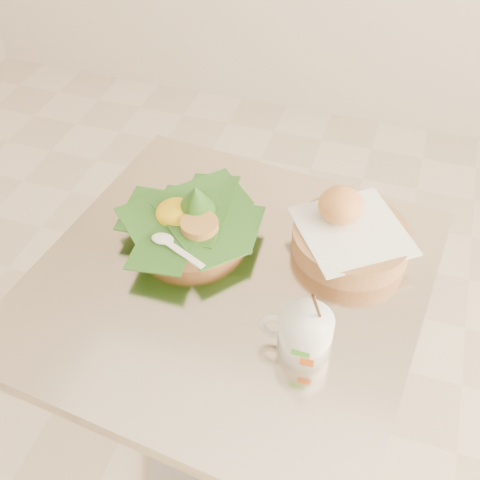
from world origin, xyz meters
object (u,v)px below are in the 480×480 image
(cafe_table, at_px, (230,348))
(coffee_mug, at_px, (304,333))
(rice_basket, at_px, (191,219))
(bread_basket, at_px, (349,233))

(cafe_table, bearing_deg, coffee_mug, -33.93)
(rice_basket, xyz_separation_m, bread_basket, (0.30, 0.06, -0.00))
(cafe_table, xyz_separation_m, coffee_mug, (0.17, -0.11, 0.26))
(cafe_table, distance_m, coffee_mug, 0.33)
(bread_basket, relative_size, coffee_mug, 1.75)
(cafe_table, height_order, bread_basket, bread_basket)
(rice_basket, distance_m, bread_basket, 0.31)
(bread_basket, bearing_deg, coffee_mug, -95.78)
(cafe_table, bearing_deg, rice_basket, 140.15)
(rice_basket, bearing_deg, bread_basket, 10.78)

